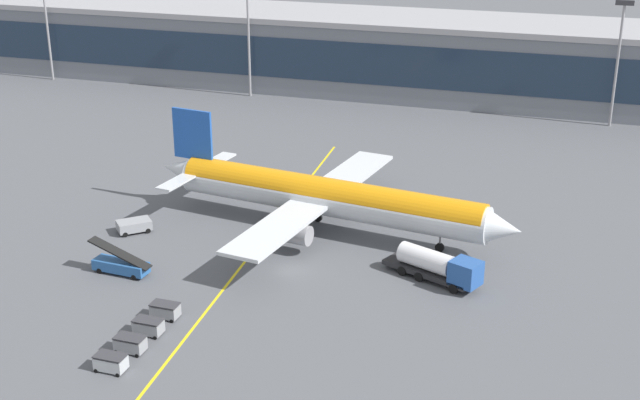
{
  "coord_description": "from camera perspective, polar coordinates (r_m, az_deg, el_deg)",
  "views": [
    {
      "loc": [
        28.3,
        -77.2,
        39.99
      ],
      "look_at": [
        0.39,
        9.23,
        4.5
      ],
      "focal_mm": 48.49,
      "sensor_mm": 36.0,
      "label": 1
    }
  ],
  "objects": [
    {
      "name": "ground_plane",
      "position": [
        91.43,
        -2.02,
        -4.61
      ],
      "size": [
        700.0,
        700.0,
        0.0
      ],
      "primitive_type": "plane",
      "color": "#515459"
    },
    {
      "name": "apron_lead_in_line",
      "position": [
        94.88,
        -4.65,
        -3.66
      ],
      "size": [
        5.36,
        79.86,
        0.01
      ],
      "primitive_type": "cube",
      "rotation": [
        0.0,
        0.0,
        0.06
      ],
      "color": "yellow",
      "rests_on": "ground_plane"
    },
    {
      "name": "terminal_building",
      "position": [
        160.69,
        9.63,
        9.2
      ],
      "size": [
        214.94,
        21.54,
        13.97
      ],
      "color": "slate",
      "rests_on": "ground_plane"
    },
    {
      "name": "main_airliner",
      "position": [
        99.4,
        0.43,
        0.23
      ],
      "size": [
        45.48,
        36.16,
        12.34
      ],
      "color": "silver",
      "rests_on": "ground_plane"
    },
    {
      "name": "fuel_tanker",
      "position": [
        88.94,
        7.8,
        -4.34
      ],
      "size": [
        10.93,
        6.44,
        3.25
      ],
      "color": "#232326",
      "rests_on": "ground_plane"
    },
    {
      "name": "pushback_tug",
      "position": [
        102.46,
        -12.13,
        -1.62
      ],
      "size": [
        4.35,
        4.27,
        1.4
      ],
      "color": "gray",
      "rests_on": "ground_plane"
    },
    {
      "name": "belt_loader",
      "position": [
        92.49,
        -13.01,
        -4.18
      ],
      "size": [
        6.97,
        2.29,
        3.49
      ],
      "color": "#285B9E",
      "rests_on": "ground_plane"
    },
    {
      "name": "baggage_cart_0",
      "position": [
        76.05,
        -13.64,
        -10.37
      ],
      "size": [
        2.67,
        1.65,
        1.48
      ],
      "color": "#B2B7BC",
      "rests_on": "ground_plane"
    },
    {
      "name": "baggage_cart_1",
      "position": [
        78.35,
        -12.41,
        -9.24
      ],
      "size": [
        2.67,
        1.65,
        1.48
      ],
      "color": "gray",
      "rests_on": "ground_plane"
    },
    {
      "name": "baggage_cart_2",
      "position": [
        80.71,
        -11.26,
        -8.18
      ],
      "size": [
        2.67,
        1.65,
        1.48
      ],
      "color": "gray",
      "rests_on": "ground_plane"
    },
    {
      "name": "baggage_cart_3",
      "position": [
        83.12,
        -10.18,
        -7.17
      ],
      "size": [
        2.67,
        1.65,
        1.48
      ],
      "color": "gray",
      "rests_on": "ground_plane"
    },
    {
      "name": "apron_light_mast_0",
      "position": [
        157.91,
        -4.76,
        11.67
      ],
      "size": [
        2.8,
        0.5,
        23.34
      ],
      "color": "gray",
      "rests_on": "ground_plane"
    },
    {
      "name": "apron_light_mast_1",
      "position": [
        178.05,
        -17.72,
        12.25
      ],
      "size": [
        2.8,
        0.5,
        25.64
      ],
      "color": "gray",
      "rests_on": "ground_plane"
    },
    {
      "name": "apron_light_mast_2",
      "position": [
        146.44,
        19.1,
        9.18
      ],
      "size": [
        2.8,
        0.5,
        20.22
      ],
      "color": "gray",
      "rests_on": "ground_plane"
    }
  ]
}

